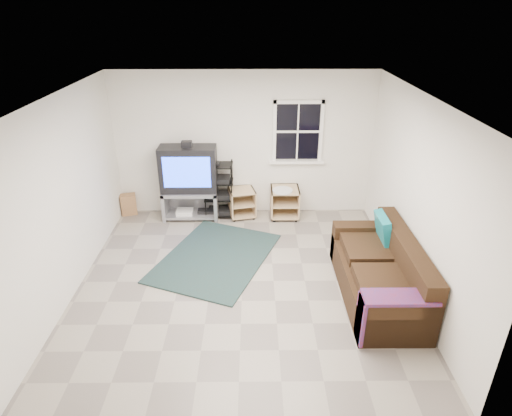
{
  "coord_description": "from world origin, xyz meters",
  "views": [
    {
      "loc": [
        0.15,
        -5.05,
        3.64
      ],
      "look_at": [
        0.2,
        0.4,
        0.97
      ],
      "focal_mm": 30.0,
      "sensor_mm": 36.0,
      "label": 1
    }
  ],
  "objects_px": {
    "tv_unit": "(189,177)",
    "sofa": "(381,275)",
    "side_table_right": "(284,200)",
    "av_rack": "(219,193)",
    "side_table_left": "(242,201)"
  },
  "relations": [
    {
      "from": "tv_unit",
      "to": "sofa",
      "type": "relative_size",
      "value": 0.72
    },
    {
      "from": "side_table_right",
      "to": "tv_unit",
      "type": "bearing_deg",
      "value": -179.29
    },
    {
      "from": "tv_unit",
      "to": "av_rack",
      "type": "relative_size",
      "value": 1.4
    },
    {
      "from": "side_table_left",
      "to": "sofa",
      "type": "distance_m",
      "value": 3.09
    },
    {
      "from": "tv_unit",
      "to": "sofa",
      "type": "bearing_deg",
      "value": -39.74
    },
    {
      "from": "av_rack",
      "to": "side_table_left",
      "type": "xyz_separation_m",
      "value": [
        0.41,
        -0.0,
        -0.17
      ]
    },
    {
      "from": "side_table_right",
      "to": "sofa",
      "type": "xyz_separation_m",
      "value": [
        1.13,
        -2.38,
        0.0
      ]
    },
    {
      "from": "side_table_left",
      "to": "av_rack",
      "type": "bearing_deg",
      "value": 179.94
    },
    {
      "from": "av_rack",
      "to": "side_table_right",
      "type": "xyz_separation_m",
      "value": [
        1.2,
        -0.04,
        -0.13
      ]
    },
    {
      "from": "tv_unit",
      "to": "sofa",
      "type": "distance_m",
      "value": 3.72
    },
    {
      "from": "tv_unit",
      "to": "side_table_right",
      "type": "height_order",
      "value": "tv_unit"
    },
    {
      "from": "side_table_left",
      "to": "sofa",
      "type": "xyz_separation_m",
      "value": [
        1.91,
        -2.42,
        0.04
      ]
    },
    {
      "from": "side_table_left",
      "to": "side_table_right",
      "type": "bearing_deg",
      "value": -2.83
    },
    {
      "from": "side_table_left",
      "to": "side_table_right",
      "type": "relative_size",
      "value": 0.91
    },
    {
      "from": "sofa",
      "to": "av_rack",
      "type": "bearing_deg",
      "value": 133.83
    }
  ]
}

